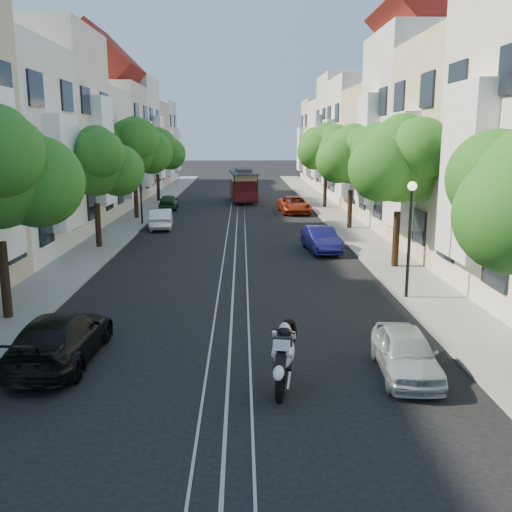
{
  "coord_description": "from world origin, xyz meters",
  "views": [
    {
      "loc": [
        0.36,
        -15.77,
        5.82
      ],
      "look_at": [
        0.84,
        3.49,
        1.77
      ],
      "focal_mm": 40.0,
      "sensor_mm": 36.0,
      "label": 1
    }
  ],
  "objects": [
    {
      "name": "townhouses_east",
      "position": [
        11.87,
        27.91,
        5.18
      ],
      "size": [
        7.75,
        72.0,
        12.0
      ],
      "color": "beige",
      "rests_on": "ground"
    },
    {
      "name": "sidewalk_east",
      "position": [
        7.25,
        28.0,
        0.06
      ],
      "size": [
        2.5,
        80.0,
        0.12
      ],
      "primitive_type": "cube",
      "color": "gray",
      "rests_on": "ground"
    },
    {
      "name": "parked_car_e_near",
      "position": [
        4.4,
        -2.57,
        0.58
      ],
      "size": [
        1.56,
        3.45,
        1.15
      ],
      "primitive_type": "imported",
      "rotation": [
        0.0,
        0.0,
        -0.06
      ],
      "color": "#9DA4A8",
      "rests_on": "ground"
    },
    {
      "name": "sportbike_rider",
      "position": [
        1.31,
        -3.28,
        0.87
      ],
      "size": [
        0.78,
        2.24,
        1.57
      ],
      "rotation": [
        0.0,
        0.0,
        -0.18
      ],
      "color": "black",
      "rests_on": "ground"
    },
    {
      "name": "cable_car",
      "position": [
        0.5,
        36.05,
        1.62
      ],
      "size": [
        2.7,
        7.26,
        2.74
      ],
      "rotation": [
        0.0,
        0.0,
        0.07
      ],
      "color": "black",
      "rests_on": "ground"
    },
    {
      "name": "parked_car_e_far",
      "position": [
        4.4,
        27.91,
        0.65
      ],
      "size": [
        2.42,
        4.8,
        1.3
      ],
      "primitive_type": "imported",
      "rotation": [
        0.0,
        0.0,
        0.06
      ],
      "color": "maroon",
      "rests_on": "ground"
    },
    {
      "name": "tree_w_d",
      "position": [
        -7.14,
        35.98,
        4.6
      ],
      "size": [
        4.84,
        3.99,
        6.52
      ],
      "color": "black",
      "rests_on": "ground"
    },
    {
      "name": "parked_car_e_mid",
      "position": [
        4.4,
        12.91,
        0.64
      ],
      "size": [
        1.76,
        4.0,
        1.28
      ],
      "primitive_type": "imported",
      "rotation": [
        0.0,
        0.0,
        0.11
      ],
      "color": "#0D0E45",
      "rests_on": "ground"
    },
    {
      "name": "tree_e_c",
      "position": [
        7.26,
        19.98,
        4.6
      ],
      "size": [
        4.84,
        3.99,
        6.52
      ],
      "color": "black",
      "rests_on": "ground"
    },
    {
      "name": "tree_e_d",
      "position": [
        7.26,
        30.98,
        4.87
      ],
      "size": [
        5.01,
        4.16,
        6.85
      ],
      "color": "black",
      "rests_on": "ground"
    },
    {
      "name": "lamp_east",
      "position": [
        6.3,
        4.0,
        2.85
      ],
      "size": [
        0.32,
        0.32,
        4.16
      ],
      "color": "black",
      "rests_on": "ground"
    },
    {
      "name": "tree_w_c",
      "position": [
        -7.14,
        24.98,
        5.07
      ],
      "size": [
        5.13,
        4.28,
        7.09
      ],
      "color": "black",
      "rests_on": "ground"
    },
    {
      "name": "sidewalk_west",
      "position": [
        -7.25,
        28.0,
        0.06
      ],
      "size": [
        2.5,
        80.0,
        0.12
      ],
      "primitive_type": "cube",
      "color": "gray",
      "rests_on": "ground"
    },
    {
      "name": "tree_e_b",
      "position": [
        7.26,
        8.98,
        4.73
      ],
      "size": [
        4.93,
        4.08,
        6.68
      ],
      "color": "black",
      "rests_on": "ground"
    },
    {
      "name": "parked_car_w_mid",
      "position": [
        -4.84,
        20.67,
        0.64
      ],
      "size": [
        1.74,
        4.03,
        1.29
      ],
      "primitive_type": "imported",
      "rotation": [
        0.0,
        0.0,
        3.24
      ],
      "color": "white",
      "rests_on": "ground"
    },
    {
      "name": "rail_left",
      "position": [
        -0.55,
        28.0,
        0.01
      ],
      "size": [
        0.06,
        80.0,
        0.02
      ],
      "primitive_type": "cube",
      "color": "gray",
      "rests_on": "ground"
    },
    {
      "name": "lane_line",
      "position": [
        0.0,
        28.0,
        0.0
      ],
      "size": [
        0.08,
        80.0,
        0.01
      ],
      "primitive_type": "cube",
      "color": "tan",
      "rests_on": "ground"
    },
    {
      "name": "townhouses_west",
      "position": [
        -11.87,
        27.91,
        5.08
      ],
      "size": [
        7.75,
        72.0,
        11.76
      ],
      "color": "silver",
      "rests_on": "ground"
    },
    {
      "name": "rail_right",
      "position": [
        0.55,
        28.0,
        0.01
      ],
      "size": [
        0.06,
        80.0,
        0.02
      ],
      "primitive_type": "cube",
      "color": "gray",
      "rests_on": "ground"
    },
    {
      "name": "ground",
      "position": [
        0.0,
        28.0,
        0.0
      ],
      "size": [
        200.0,
        200.0,
        0.0
      ],
      "primitive_type": "plane",
      "color": "black",
      "rests_on": "ground"
    },
    {
      "name": "tree_w_b",
      "position": [
        -7.14,
        13.98,
        4.4
      ],
      "size": [
        4.72,
        3.87,
        6.27
      ],
      "color": "black",
      "rests_on": "ground"
    },
    {
      "name": "rail_slot",
      "position": [
        0.0,
        28.0,
        0.01
      ],
      "size": [
        0.06,
        80.0,
        0.02
      ],
      "primitive_type": "cube",
      "color": "gray",
      "rests_on": "ground"
    },
    {
      "name": "lamp_west",
      "position": [
        -6.3,
        22.0,
        2.85
      ],
      "size": [
        0.32,
        0.32,
        4.16
      ],
      "color": "black",
      "rests_on": "ground"
    },
    {
      "name": "parked_car_w_far",
      "position": [
        -5.6,
        30.4,
        0.62
      ],
      "size": [
        1.68,
        3.72,
        1.24
      ],
      "primitive_type": "imported",
      "rotation": [
        0.0,
        0.0,
        3.2
      ],
      "color": "#163817",
      "rests_on": "ground"
    },
    {
      "name": "parked_car_w_near",
      "position": [
        -4.4,
        -1.54,
        0.66
      ],
      "size": [
        1.98,
        4.6,
        1.32
      ],
      "primitive_type": "imported",
      "rotation": [
        0.0,
        0.0,
        3.11
      ],
      "color": "black",
      "rests_on": "ground"
    }
  ]
}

